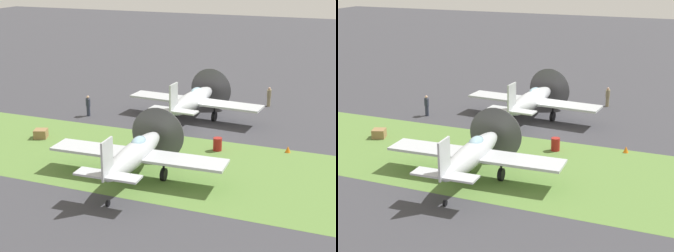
# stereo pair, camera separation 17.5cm
# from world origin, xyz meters

# --- Properties ---
(ground_plane) EXTENTS (160.00, 160.00, 0.00)m
(ground_plane) POSITION_xyz_m (0.00, 0.00, 0.00)
(ground_plane) COLOR #38383D
(grass_verge) EXTENTS (120.00, 11.00, 0.01)m
(grass_verge) POSITION_xyz_m (0.00, -9.40, 0.00)
(grass_verge) COLOR #567A38
(grass_verge) RESTS_ON ground
(airplane_lead) EXTENTS (11.15, 8.82, 3.97)m
(airplane_lead) POSITION_xyz_m (-1.27, 0.27, 1.66)
(airplane_lead) COLOR #B2B7BC
(airplane_lead) RESTS_ON ground
(airplane_wingman) EXTENTS (10.84, 8.60, 3.87)m
(airplane_wingman) POSITION_xyz_m (-0.50, -12.28, 1.62)
(airplane_wingman) COLOR #B2B7BC
(airplane_wingman) RESTS_ON ground
(ground_crew_chief) EXTENTS (0.45, 0.51, 1.73)m
(ground_crew_chief) POSITION_xyz_m (-9.71, -1.98, 0.91)
(ground_crew_chief) COLOR #2D3342
(ground_crew_chief) RESTS_ON ground
(ground_crew_mechanic) EXTENTS (0.38, 0.60, 1.73)m
(ground_crew_mechanic) POSITION_xyz_m (3.60, 6.52, 0.91)
(ground_crew_mechanic) COLOR #847A5B
(ground_crew_mechanic) RESTS_ON ground
(fuel_drum) EXTENTS (0.60, 0.60, 0.90)m
(fuel_drum) POSITION_xyz_m (2.61, -5.82, 0.45)
(fuel_drum) COLOR maroon
(fuel_drum) RESTS_ON ground
(supply_crate) EXTENTS (1.16, 1.16, 0.64)m
(supply_crate) POSITION_xyz_m (-10.12, -8.13, 0.32)
(supply_crate) COLOR olive
(supply_crate) RESTS_ON ground
(runway_marker_cone) EXTENTS (0.36, 0.36, 0.44)m
(runway_marker_cone) POSITION_xyz_m (7.14, -4.39, 0.22)
(runway_marker_cone) COLOR orange
(runway_marker_cone) RESTS_ON ground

